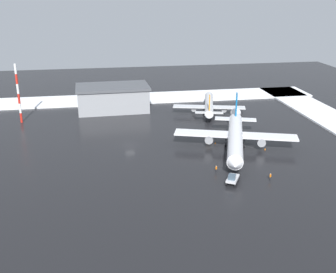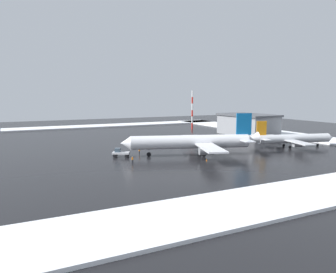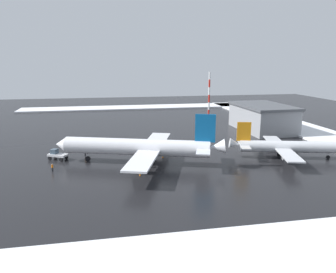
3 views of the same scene
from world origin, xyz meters
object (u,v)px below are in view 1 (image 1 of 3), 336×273
at_px(cargo_hangar, 113,98).
at_px(ground_crew_mid_apron, 270,176).
at_px(airplane_distant_tail, 209,105).
at_px(antenna_mast, 18,94).
at_px(pushback_tug, 232,178).
at_px(traffic_cone_mid_line, 215,143).
at_px(ground_crew_by_nose_gear, 216,169).
at_px(traffic_cone_near_nose, 265,149).
at_px(airplane_far_rear, 235,137).

bearing_deg(cargo_hangar, ground_crew_mid_apron, 115.05).
bearing_deg(airplane_distant_tail, antenna_mast, 105.18).
height_order(antenna_mast, cargo_hangar, antenna_mast).
xyz_separation_m(pushback_tug, cargo_hangar, (23.10, -63.89, 3.16)).
bearing_deg(cargo_hangar, airplane_distant_tail, 162.71).
bearing_deg(pushback_tug, traffic_cone_mid_line, -157.63).
height_order(ground_crew_mid_apron, cargo_hangar, cargo_hangar).
xyz_separation_m(ground_crew_mid_apron, traffic_cone_mid_line, (5.74, -24.87, -0.70)).
distance_m(ground_crew_by_nose_gear, traffic_cone_near_nose, 20.66).
xyz_separation_m(airplane_distant_tail, traffic_cone_near_nose, (-5.78, 36.54, -2.62)).
distance_m(cargo_hangar, traffic_cone_mid_line, 47.04).
xyz_separation_m(traffic_cone_near_nose, traffic_cone_mid_line, (11.82, -6.80, 0.00)).
bearing_deg(traffic_cone_mid_line, antenna_mast, -27.62).
height_order(airplane_far_rear, ground_crew_by_nose_gear, airplane_far_rear).
distance_m(antenna_mast, cargo_hangar, 31.56).
xyz_separation_m(airplane_distant_tail, antenna_mast, (62.01, 0.46, 6.54)).
height_order(airplane_distant_tail, traffic_cone_mid_line, airplane_distant_tail).
bearing_deg(cargo_hangar, traffic_cone_mid_line, 122.47).
distance_m(ground_crew_mid_apron, ground_crew_by_nose_gear, 12.43).
height_order(ground_crew_by_nose_gear, antenna_mast, antenna_mast).
height_order(ground_crew_mid_apron, antenna_mast, antenna_mast).
bearing_deg(pushback_tug, cargo_hangar, -130.51).
bearing_deg(antenna_mast, airplane_far_rear, 149.51).
distance_m(ground_crew_mid_apron, traffic_cone_near_nose, 19.07).
distance_m(ground_crew_by_nose_gear, antenna_mast, 70.48).
bearing_deg(ground_crew_by_nose_gear, cargo_hangar, 61.88).
height_order(airplane_distant_tail, cargo_hangar, cargo_hangar).
relative_size(airplane_far_rear, pushback_tug, 7.58).
bearing_deg(airplane_far_rear, cargo_hangar, -127.70).
bearing_deg(ground_crew_by_nose_gear, airplane_far_rear, 7.46).
bearing_deg(pushback_tug, ground_crew_by_nose_gear, -134.17).
height_order(ground_crew_by_nose_gear, traffic_cone_near_nose, ground_crew_by_nose_gear).
xyz_separation_m(airplane_far_rear, pushback_tug, (6.86, 19.27, -2.61)).
height_order(airplane_distant_tail, traffic_cone_near_nose, airplane_distant_tail).
relative_size(ground_crew_mid_apron, traffic_cone_near_nose, 3.11).
distance_m(airplane_far_rear, ground_crew_mid_apron, 19.36).
relative_size(airplane_distant_tail, antenna_mast, 1.54).
bearing_deg(traffic_cone_mid_line, traffic_cone_near_nose, 150.08).
bearing_deg(airplane_far_rear, ground_crew_mid_apron, 24.62).
relative_size(airplane_far_rear, traffic_cone_mid_line, 70.11).
bearing_deg(antenna_mast, traffic_cone_mid_line, 152.38).
height_order(airplane_far_rear, ground_crew_mid_apron, airplane_far_rear).
bearing_deg(ground_crew_by_nose_gear, ground_crew_mid_apron, -78.13).
bearing_deg(cargo_hangar, airplane_far_rear, 122.22).
xyz_separation_m(airplane_far_rear, ground_crew_mid_apron, (-2.07, 19.03, -2.92)).
relative_size(airplane_distant_tail, pushback_tug, 5.71).
height_order(pushback_tug, traffic_cone_mid_line, pushback_tug).
distance_m(cargo_hangar, traffic_cone_near_nose, 59.57).
bearing_deg(ground_crew_by_nose_gear, airplane_distant_tail, 28.70).
distance_m(ground_crew_by_nose_gear, cargo_hangar, 61.38).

